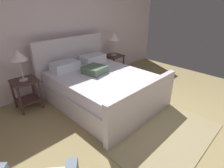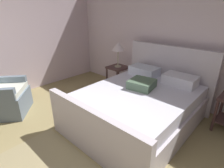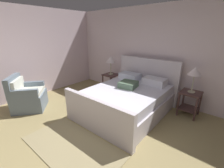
# 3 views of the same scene
# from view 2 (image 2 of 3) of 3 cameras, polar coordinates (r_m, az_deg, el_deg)

# --- Properties ---
(wall_back) EXTENTS (6.15, 0.12, 2.61)m
(wall_back) POSITION_cam_2_polar(r_m,az_deg,el_deg) (3.82, 23.81, 12.48)
(wall_back) COLOR silver
(wall_back) RESTS_ON ground
(bed) EXTENTS (1.84, 2.24, 1.22)m
(bed) POSITION_cam_2_polar(r_m,az_deg,el_deg) (3.14, 8.96, -6.43)
(bed) COLOR silver
(bed) RESTS_ON ground
(nightstand_left) EXTENTS (0.44, 0.44, 0.60)m
(nightstand_left) POSITION_cam_2_polar(r_m,az_deg,el_deg) (4.35, 1.87, 3.13)
(nightstand_left) COLOR #462D2C
(nightstand_left) RESTS_ON ground
(table_lamp_left) EXTENTS (0.30, 0.30, 0.58)m
(table_lamp_left) POSITION_cam_2_polar(r_m,az_deg,el_deg) (4.18, 1.99, 11.79)
(table_lamp_left) COLOR #B7B293
(table_lamp_left) RESTS_ON nightstand_left
(armchair) EXTENTS (1.02, 1.02, 0.90)m
(armchair) POSITION_cam_2_polar(r_m,az_deg,el_deg) (3.95, -31.77, -3.49)
(armchair) COLOR slate
(armchair) RESTS_ON ground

